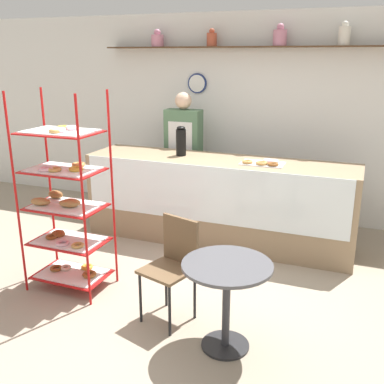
{
  "coord_description": "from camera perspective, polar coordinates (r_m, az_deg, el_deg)",
  "views": [
    {
      "loc": [
        1.56,
        -3.52,
        2.17
      ],
      "look_at": [
        0.0,
        0.46,
        0.86
      ],
      "focal_mm": 42.0,
      "sensor_mm": 36.0,
      "label": 1
    }
  ],
  "objects": [
    {
      "name": "cafe_table",
      "position": [
        3.41,
        4.43,
        -11.72
      ],
      "size": [
        0.68,
        0.68,
        0.7
      ],
      "color": "#262628",
      "rests_on": "ground_plane"
    },
    {
      "name": "cafe_chair",
      "position": [
        3.78,
        -2.32,
        -8.43
      ],
      "size": [
        0.47,
        0.47,
        0.88
      ],
      "rotation": [
        0.0,
        0.0,
        5.99
      ],
      "color": "black",
      "rests_on": "ground_plane"
    },
    {
      "name": "ground_plane",
      "position": [
        4.42,
        -2.24,
        -12.34
      ],
      "size": [
        14.0,
        14.0,
        0.0
      ],
      "primitive_type": "plane",
      "color": "gray"
    },
    {
      "name": "coffee_carafe",
      "position": [
        5.38,
        -1.4,
        6.48
      ],
      "size": [
        0.12,
        0.12,
        0.35
      ],
      "color": "black",
      "rests_on": "display_counter"
    },
    {
      "name": "donut_tray_counter",
      "position": [
        5.02,
        9.11,
        3.69
      ],
      "size": [
        0.47,
        0.29,
        0.05
      ],
      "color": "silver",
      "rests_on": "display_counter"
    },
    {
      "name": "display_counter",
      "position": [
        5.34,
        3.35,
        -1.09
      ],
      "size": [
        3.16,
        0.75,
        1.01
      ],
      "color": "#937A5B",
      "rests_on": "ground_plane"
    },
    {
      "name": "person_worker",
      "position": [
        6.0,
        -1.08,
        5.17
      ],
      "size": [
        0.47,
        0.23,
        1.71
      ],
      "color": "#282833",
      "rests_on": "ground_plane"
    },
    {
      "name": "back_wall",
      "position": [
        6.19,
        6.73,
        9.57
      ],
      "size": [
        10.0,
        0.3,
        2.7
      ],
      "color": "white",
      "rests_on": "ground_plane"
    },
    {
      "name": "pastry_rack",
      "position": [
        4.32,
        -15.76,
        -1.49
      ],
      "size": [
        0.74,
        0.49,
        1.88
      ],
      "color": "#B71414",
      "rests_on": "ground_plane"
    }
  ]
}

